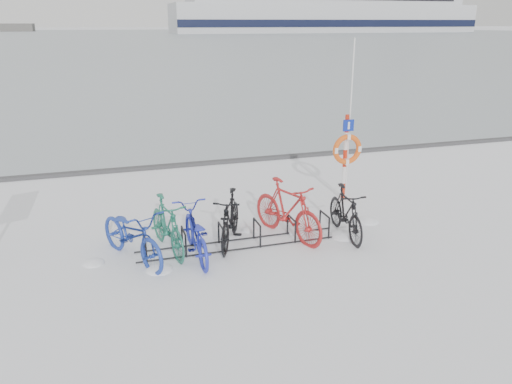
% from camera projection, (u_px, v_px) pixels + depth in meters
% --- Properties ---
extents(ground, '(900.00, 900.00, 0.00)m').
position_uv_depth(ground, '(239.00, 245.00, 9.74)').
color(ground, white).
rests_on(ground, ground).
extents(ice_sheet, '(400.00, 298.00, 0.02)m').
position_uv_depth(ice_sheet, '(104.00, 37.00, 149.95)').
color(ice_sheet, '#9EA9B3').
rests_on(ice_sheet, ground).
extents(quay_edge, '(400.00, 0.25, 0.10)m').
position_uv_depth(quay_edge, '(188.00, 165.00, 15.06)').
color(quay_edge, '#3F3F42').
rests_on(quay_edge, ground).
extents(bike_rack, '(4.00, 0.48, 0.46)m').
position_uv_depth(bike_rack, '(239.00, 237.00, 9.68)').
color(bike_rack, black).
rests_on(bike_rack, ground).
extents(lifebuoy_station, '(0.73, 0.22, 3.80)m').
position_uv_depth(lifebuoy_station, '(347.00, 149.00, 11.79)').
color(lifebuoy_station, red).
rests_on(lifebuoy_station, ground).
extents(cruise_ferry, '(127.50, 24.07, 41.89)m').
position_uv_depth(cruise_ferry, '(326.00, 3.00, 203.44)').
color(cruise_ferry, silver).
rests_on(cruise_ferry, ground).
extents(bike_0, '(1.52, 2.13, 1.06)m').
position_uv_depth(bike_0, '(132.00, 233.00, 8.98)').
color(bike_0, '#1E399D').
rests_on(bike_0, ground).
extents(bike_1, '(0.84, 1.85, 1.08)m').
position_uv_depth(bike_1, '(167.00, 224.00, 9.37)').
color(bike_1, '#206C54').
rests_on(bike_1, ground).
extents(bike_2, '(0.69, 1.87, 0.97)m').
position_uv_depth(bike_2, '(195.00, 231.00, 9.16)').
color(bike_2, '#242FBB').
rests_on(bike_2, ground).
extents(bike_3, '(1.18, 1.81, 1.06)m').
position_uv_depth(bike_3, '(230.00, 217.00, 9.69)').
color(bike_3, black).
rests_on(bike_3, ground).
extents(bike_4, '(1.24, 2.07, 1.20)m').
position_uv_depth(bike_4, '(288.00, 208.00, 9.96)').
color(bike_4, red).
rests_on(bike_4, ground).
extents(bike_5, '(0.64, 1.77, 1.04)m').
position_uv_depth(bike_5, '(346.00, 211.00, 10.05)').
color(bike_5, black).
rests_on(bike_5, ground).
extents(snow_drifts, '(6.16, 1.64, 0.19)m').
position_uv_depth(snow_drifts, '(282.00, 239.00, 10.00)').
color(snow_drifts, white).
rests_on(snow_drifts, ground).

